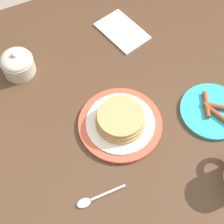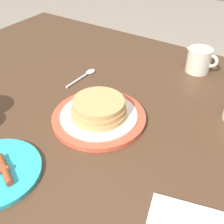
# 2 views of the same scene
# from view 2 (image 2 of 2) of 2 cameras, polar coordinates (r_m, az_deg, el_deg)

# --- Properties ---
(dining_table) EXTENTS (1.27, 1.07, 0.77)m
(dining_table) POSITION_cam_2_polar(r_m,az_deg,el_deg) (0.80, -6.51, -7.14)
(dining_table) COLOR #4C3321
(dining_table) RESTS_ON ground_plane
(pancake_plate) EXTENTS (0.23, 0.23, 0.06)m
(pancake_plate) POSITION_cam_2_polar(r_m,az_deg,el_deg) (0.69, -2.70, -0.13)
(pancake_plate) COLOR #DB5138
(pancake_plate) RESTS_ON dining_table
(creamer_pitcher) EXTENTS (0.11, 0.07, 0.08)m
(creamer_pitcher) POSITION_cam_2_polar(r_m,az_deg,el_deg) (0.93, 17.23, 10.16)
(creamer_pitcher) COLOR beige
(creamer_pitcher) RESTS_ON dining_table
(spoon) EXTENTS (0.02, 0.13, 0.01)m
(spoon) POSITION_cam_2_polar(r_m,az_deg,el_deg) (0.88, -5.40, 7.53)
(spoon) COLOR silver
(spoon) RESTS_ON dining_table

